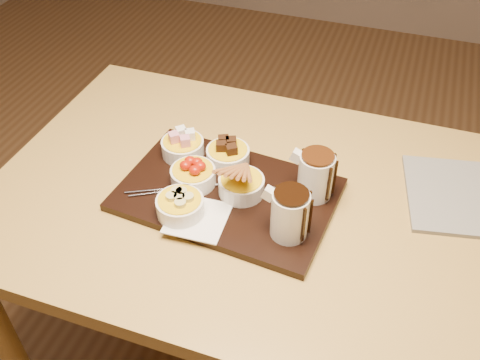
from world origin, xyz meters
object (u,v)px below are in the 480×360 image
(serving_board, at_px, (227,194))
(dining_table, at_px, (258,226))
(pitcher_dark_chocolate, at_px, (290,215))
(newspaper, at_px, (478,198))
(pitcher_milk_chocolate, at_px, (316,176))
(bowl_strawberries, at_px, (193,176))

(serving_board, bearing_deg, dining_table, 29.48)
(pitcher_dark_chocolate, xyz_separation_m, newspaper, (0.36, 0.25, -0.06))
(pitcher_dark_chocolate, bearing_deg, dining_table, 137.73)
(serving_board, xyz_separation_m, pitcher_milk_chocolate, (0.18, 0.05, 0.06))
(serving_board, height_order, pitcher_dark_chocolate, pitcher_dark_chocolate)
(serving_board, xyz_separation_m, pitcher_dark_chocolate, (0.16, -0.07, 0.06))
(bowl_strawberries, bearing_deg, pitcher_dark_chocolate, -17.72)
(bowl_strawberries, relative_size, newspaper, 0.33)
(serving_board, distance_m, pitcher_milk_chocolate, 0.20)
(serving_board, bearing_deg, pitcher_dark_chocolate, -19.98)
(bowl_strawberries, height_order, newspaper, bowl_strawberries)
(bowl_strawberries, xyz_separation_m, pitcher_milk_chocolate, (0.26, 0.05, 0.03))
(newspaper, bearing_deg, pitcher_dark_chocolate, -156.67)
(pitcher_dark_chocolate, height_order, pitcher_milk_chocolate, same)
(serving_board, bearing_deg, pitcher_milk_chocolate, 21.80)
(dining_table, bearing_deg, bowl_strawberries, -169.42)
(serving_board, distance_m, pitcher_dark_chocolate, 0.19)
(bowl_strawberries, distance_m, pitcher_milk_chocolate, 0.27)
(pitcher_dark_chocolate, bearing_deg, pitcher_milk_chocolate, 85.60)
(dining_table, height_order, pitcher_dark_chocolate, pitcher_dark_chocolate)
(bowl_strawberries, bearing_deg, pitcher_milk_chocolate, 11.32)
(bowl_strawberries, relative_size, pitcher_milk_chocolate, 0.97)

